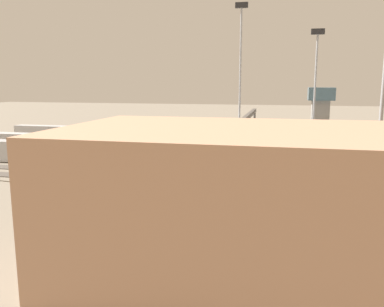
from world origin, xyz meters
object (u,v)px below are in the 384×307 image
at_px(train_on_track_5, 209,159).
at_px(train_on_track_3, 197,148).
at_px(maintenance_shed, 322,206).
at_px(signal_gantry, 246,121).
at_px(light_mast_2, 241,58).
at_px(train_on_track_1, 199,138).
at_px(train_on_track_0, 254,140).
at_px(light_mast_0, 316,73).
at_px(train_on_track_4, 65,147).
at_px(control_tower, 320,111).

xyz_separation_m(train_on_track_5, train_on_track_3, (4.13, -10.00, 0.07)).
bearing_deg(maintenance_shed, signal_gantry, -77.24).
bearing_deg(light_mast_2, maintenance_shed, 101.73).
bearing_deg(maintenance_shed, train_on_track_1, -69.11).
xyz_separation_m(train_on_track_3, maintenance_shed, (-18.99, 44.36, 3.51)).
xyz_separation_m(light_mast_2, signal_gantry, (-3.56, 20.91, -12.16)).
xyz_separation_m(train_on_track_0, light_mast_2, (3.77, -3.41, 17.89)).
xyz_separation_m(train_on_track_3, train_on_track_0, (-9.72, -15.00, -0.09)).
bearing_deg(train_on_track_3, train_on_track_0, -122.94).
height_order(train_on_track_5, light_mast_0, light_mast_0).
xyz_separation_m(train_on_track_1, maintenance_shed, (-20.75, 54.36, 2.98)).
distance_m(train_on_track_4, signal_gantry, 35.20).
bearing_deg(train_on_track_1, signal_gantry, 132.04).
height_order(train_on_track_5, signal_gantry, signal_gantry).
distance_m(light_mast_0, control_tower, 12.24).
bearing_deg(train_on_track_5, signal_gantry, -125.63).
height_order(train_on_track_5, train_on_track_0, same).
height_order(train_on_track_5, train_on_track_3, train_on_track_3).
height_order(train_on_track_3, signal_gantry, signal_gantry).
height_order(light_mast_0, signal_gantry, light_mast_0).
relative_size(train_on_track_3, light_mast_2, 2.84).
bearing_deg(train_on_track_4, train_on_track_5, 170.31).
height_order(train_on_track_3, control_tower, control_tower).
distance_m(train_on_track_1, control_tower, 31.34).
bearing_deg(train_on_track_0, train_on_track_1, 23.53).
xyz_separation_m(maintenance_shed, control_tower, (-5.39, -70.84, 2.25)).
distance_m(train_on_track_3, train_on_track_1, 10.17).
bearing_deg(light_mast_0, train_on_track_4, 26.01).
bearing_deg(signal_gantry, train_on_track_0, -90.69).
distance_m(train_on_track_0, light_mast_0, 19.54).
height_order(train_on_track_3, maintenance_shed, maintenance_shed).
bearing_deg(train_on_track_0, light_mast_2, -42.13).
xyz_separation_m(train_on_track_4, train_on_track_0, (-34.87, -20.00, -0.15)).
bearing_deg(train_on_track_1, control_tower, -147.77).
height_order(train_on_track_1, maintenance_shed, maintenance_shed).
distance_m(train_on_track_3, light_mast_2, 26.29).
relative_size(train_on_track_1, train_on_track_4, 4.72).
distance_m(train_on_track_1, light_mast_0, 29.02).
bearing_deg(light_mast_2, train_on_track_5, 86.34).
height_order(light_mast_2, control_tower, light_mast_2).
xyz_separation_m(train_on_track_3, train_on_track_1, (1.76, -10.00, 0.53)).
relative_size(train_on_track_5, train_on_track_4, 11.98).
xyz_separation_m(train_on_track_4, light_mast_2, (-31.11, -23.41, 17.74)).
distance_m(train_on_track_4, train_on_track_0, 40.20).
bearing_deg(train_on_track_5, light_mast_2, -93.66).
relative_size(train_on_track_4, train_on_track_0, 0.08).
xyz_separation_m(train_on_track_5, train_on_track_4, (29.29, -5.00, 0.14)).
relative_size(train_on_track_3, train_on_track_1, 1.92).
xyz_separation_m(train_on_track_1, signal_gantry, (-11.27, 12.50, 5.11)).
bearing_deg(maintenance_shed, light_mast_2, -78.27).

